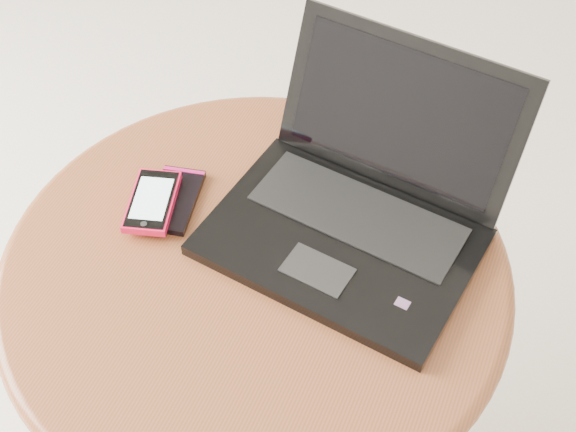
% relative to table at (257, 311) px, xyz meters
% --- Properties ---
extents(table, '(0.64, 0.64, 0.51)m').
position_rel_table_xyz_m(table, '(0.00, 0.00, 0.00)').
color(table, brown).
rests_on(table, ground).
extents(laptop, '(0.36, 0.34, 0.20)m').
position_rel_table_xyz_m(laptop, '(0.10, 0.11, 0.15)').
color(laptop, black).
rests_on(laptop, table).
extents(phone_black, '(0.08, 0.12, 0.01)m').
position_rel_table_xyz_m(phone_black, '(-0.14, 0.05, 0.11)').
color(phone_black, black).
rests_on(phone_black, table).
extents(phone_pink, '(0.08, 0.12, 0.01)m').
position_rel_table_xyz_m(phone_pink, '(-0.16, 0.03, 0.13)').
color(phone_pink, '#E5113E').
rests_on(phone_pink, phone_black).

